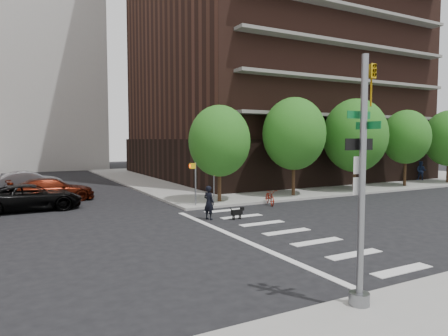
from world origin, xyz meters
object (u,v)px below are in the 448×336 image
parked_car_silver (29,181)px  scooter (270,197)px  parked_car_maroon (52,190)px  parked_car_black (32,197)px  dog_walker (209,203)px  traffic_signal (362,201)px  pedestrian_far (421,171)px

parked_car_silver → scooter: parked_car_silver is taller
parked_car_maroon → parked_car_silver: (-1.13, 6.51, 0.03)m
parked_car_black → dog_walker: dog_walker is taller
traffic_signal → pedestrian_far: size_ratio=3.23×
parked_car_maroon → dog_walker: size_ratio=3.05×
parked_car_black → dog_walker: (7.96, -7.25, 0.12)m
parked_car_silver → pedestrian_far: size_ratio=2.66×
parked_car_silver → pedestrian_far: bearing=-111.1°
pedestrian_far → scooter: bearing=-95.9°
parked_car_maroon → parked_car_silver: bearing=6.3°
traffic_signal → pedestrian_far: traffic_signal is taller
parked_car_maroon → parked_car_black: bearing=153.2°
parked_car_maroon → scooter: parked_car_maroon is taller
parked_car_maroon → dog_walker: 12.30m
parked_car_black → scooter: parked_car_black is taller
parked_car_maroon → pedestrian_far: 33.17m
parked_car_black → traffic_signal: bearing=-161.7°
traffic_signal → parked_car_silver: 29.24m
traffic_signal → parked_car_black: 20.04m
parked_car_black → parked_car_maroon: 3.39m
traffic_signal → scooter: traffic_signal is taller
dog_walker → pedestrian_far: bearing=-96.7°
traffic_signal → dog_walker: bearing=82.2°
traffic_signal → parked_car_maroon: traffic_signal is taller
pedestrian_far → parked_car_black: bearing=-108.6°
traffic_signal → parked_car_silver: size_ratio=1.22×
parked_car_black → parked_car_silver: bearing=-1.6°
parked_car_maroon → scooter: 14.50m
traffic_signal → parked_car_maroon: (-5.03, 22.01, -1.92)m
traffic_signal → pedestrian_far: 33.46m
parked_car_silver → dog_walker: 18.57m
parked_car_silver → pedestrian_far: pedestrian_far is taller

